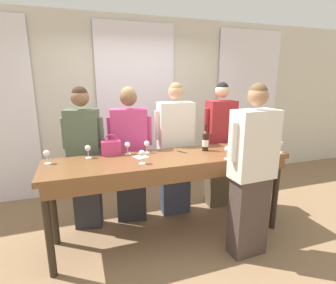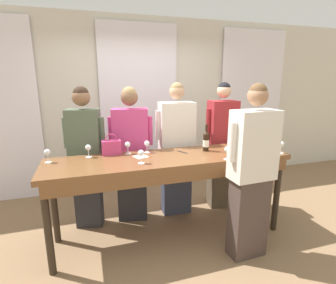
% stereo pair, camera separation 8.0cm
% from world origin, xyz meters
% --- Properties ---
extents(ground_plane, '(18.00, 18.00, 0.00)m').
position_xyz_m(ground_plane, '(0.00, 0.00, 0.00)').
color(ground_plane, '#846647').
extents(wall_back, '(12.00, 0.06, 2.80)m').
position_xyz_m(wall_back, '(0.00, 1.72, 1.40)').
color(wall_back, beige).
rests_on(wall_back, ground_plane).
extents(curtain_panel_center, '(1.28, 0.03, 2.69)m').
position_xyz_m(curtain_panel_center, '(0.00, 1.66, 1.34)').
color(curtain_panel_center, white).
rests_on(curtain_panel_center, ground_plane).
extents(curtain_panel_right, '(1.28, 0.03, 2.69)m').
position_xyz_m(curtain_panel_right, '(2.16, 1.66, 1.34)').
color(curtain_panel_right, white).
rests_on(curtain_panel_right, ground_plane).
extents(tasting_bar, '(2.69, 0.69, 0.99)m').
position_xyz_m(tasting_bar, '(0.00, -0.02, 0.89)').
color(tasting_bar, brown).
rests_on(tasting_bar, ground_plane).
extents(wine_bottle, '(0.07, 0.07, 0.32)m').
position_xyz_m(wine_bottle, '(0.48, 0.09, 1.11)').
color(wine_bottle, black).
rests_on(wine_bottle, tasting_bar).
extents(handbag, '(0.21, 0.11, 0.24)m').
position_xyz_m(handbag, '(-0.61, 0.28, 1.08)').
color(handbag, '#C63870').
rests_on(handbag, tasting_bar).
extents(wine_glass_front_left, '(0.07, 0.07, 0.14)m').
position_xyz_m(wine_glass_front_left, '(-1.27, 0.17, 1.09)').
color(wine_glass_front_left, white).
rests_on(wine_glass_front_left, tasting_bar).
extents(wine_glass_front_mid, '(0.07, 0.07, 0.14)m').
position_xyz_m(wine_glass_front_mid, '(-0.35, -0.14, 1.09)').
color(wine_glass_front_mid, white).
rests_on(wine_glass_front_mid, tasting_bar).
extents(wine_glass_front_right, '(0.07, 0.07, 0.14)m').
position_xyz_m(wine_glass_front_right, '(-0.43, 0.25, 1.09)').
color(wine_glass_front_right, white).
rests_on(wine_glass_front_right, tasting_bar).
extents(wine_glass_center_left, '(0.07, 0.07, 0.14)m').
position_xyz_m(wine_glass_center_left, '(-0.86, 0.24, 1.09)').
color(wine_glass_center_left, white).
rests_on(wine_glass_center_left, tasting_bar).
extents(wine_glass_center_mid, '(0.07, 0.07, 0.14)m').
position_xyz_m(wine_glass_center_mid, '(-0.21, 0.23, 1.09)').
color(wine_glass_center_mid, white).
rests_on(wine_glass_center_mid, tasting_bar).
extents(wine_glass_center_right, '(0.07, 0.07, 0.14)m').
position_xyz_m(wine_glass_center_right, '(0.55, -0.28, 1.09)').
color(wine_glass_center_right, white).
rests_on(wine_glass_center_right, tasting_bar).
extents(wine_glass_back_left, '(0.07, 0.07, 0.14)m').
position_xyz_m(wine_glass_back_left, '(1.27, -0.26, 1.09)').
color(wine_glass_back_left, white).
rests_on(wine_glass_back_left, tasting_bar).
extents(wine_glass_back_mid, '(0.07, 0.07, 0.14)m').
position_xyz_m(wine_glass_back_mid, '(1.11, -0.12, 1.09)').
color(wine_glass_back_mid, white).
rests_on(wine_glass_back_mid, tasting_bar).
extents(napkin, '(0.17, 0.17, 0.00)m').
position_xyz_m(napkin, '(-0.31, 0.09, 0.99)').
color(napkin, white).
rests_on(napkin, tasting_bar).
extents(pen, '(0.08, 0.14, 0.01)m').
position_xyz_m(pen, '(0.19, 0.12, 0.99)').
color(pen, black).
rests_on(pen, tasting_bar).
extents(guest_olive_jacket, '(0.49, 0.30, 1.75)m').
position_xyz_m(guest_olive_jacket, '(-0.90, 0.53, 0.92)').
color(guest_olive_jacket, '#28282D').
rests_on(guest_olive_jacket, ground_plane).
extents(guest_pink_top, '(0.55, 0.31, 1.74)m').
position_xyz_m(guest_pink_top, '(-0.35, 0.53, 0.90)').
color(guest_pink_top, '#28282D').
rests_on(guest_pink_top, ground_plane).
extents(guest_cream_sweater, '(0.57, 0.27, 1.79)m').
position_xyz_m(guest_cream_sweater, '(0.26, 0.53, 0.90)').
color(guest_cream_sweater, '#383D51').
rests_on(guest_cream_sweater, ground_plane).
extents(guest_striped_shirt, '(0.49, 0.30, 1.79)m').
position_xyz_m(guest_striped_shirt, '(0.94, 0.53, 0.91)').
color(guest_striped_shirt, brown).
rests_on(guest_striped_shirt, ground_plane).
extents(host_pouring, '(0.56, 0.26, 1.80)m').
position_xyz_m(host_pouring, '(0.67, -0.57, 0.91)').
color(host_pouring, '#473833').
rests_on(host_pouring, ground_plane).
extents(potted_plant, '(0.39, 0.39, 0.74)m').
position_xyz_m(potted_plant, '(1.81, 1.31, 0.42)').
color(potted_plant, '#935B3D').
rests_on(potted_plant, ground_plane).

